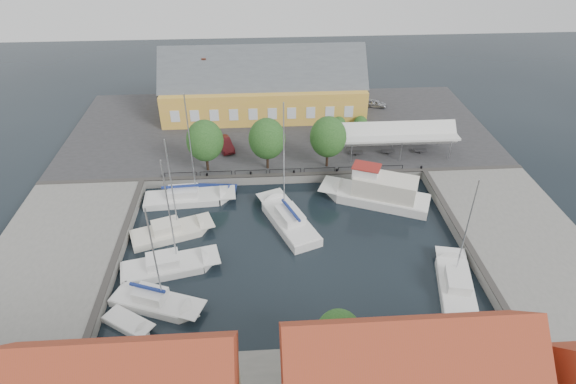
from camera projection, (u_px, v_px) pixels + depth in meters
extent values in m
plane|color=black|center=(292.00, 238.00, 47.39)|extent=(140.00, 140.00, 0.00)
cube|color=#2D2D30|center=(280.00, 130.00, 66.25)|extent=(56.00, 26.00, 1.00)
cube|color=slate|center=(56.00, 258.00, 44.24)|extent=(12.00, 24.00, 1.00)
cube|color=slate|center=(519.00, 238.00, 46.66)|extent=(12.00, 24.00, 1.00)
cube|color=#383533|center=(286.00, 175.00, 55.37)|extent=(56.00, 0.60, 0.12)
cube|color=#383533|center=(117.00, 250.00, 44.25)|extent=(0.60, 24.00, 0.12)
cube|color=#383533|center=(463.00, 236.00, 46.04)|extent=(0.60, 24.00, 0.12)
cylinder|color=black|center=(163.00, 176.00, 54.78)|extent=(0.24, 0.24, 0.40)
cylinder|color=black|center=(207.00, 175.00, 55.05)|extent=(0.24, 0.24, 0.40)
cylinder|color=black|center=(251.00, 173.00, 55.33)|extent=(0.24, 0.24, 0.40)
cylinder|color=black|center=(294.00, 172.00, 55.60)|extent=(0.24, 0.24, 0.40)
cylinder|color=black|center=(337.00, 170.00, 55.87)|extent=(0.24, 0.24, 0.40)
cylinder|color=black|center=(379.00, 169.00, 56.15)|extent=(0.24, 0.24, 0.40)
cylinder|color=black|center=(421.00, 168.00, 56.42)|extent=(0.24, 0.24, 0.40)
cube|color=gold|center=(264.00, 98.00, 68.78)|extent=(28.00, 10.00, 4.50)
cube|color=#474C51|center=(263.00, 74.00, 66.84)|extent=(28.56, 7.60, 7.60)
cube|color=gold|center=(198.00, 87.00, 73.49)|extent=(6.00, 6.00, 3.50)
cube|color=brown|center=(204.00, 62.00, 65.38)|extent=(0.60, 0.60, 1.20)
cube|color=silver|center=(399.00, 134.00, 58.18)|extent=(14.00, 4.00, 0.25)
cylinder|color=silver|center=(351.00, 153.00, 57.10)|extent=(0.10, 0.10, 2.70)
cylinder|color=silver|center=(346.00, 139.00, 60.09)|extent=(0.10, 0.10, 2.70)
cylinder|color=silver|center=(401.00, 151.00, 57.43)|extent=(0.10, 0.10, 2.70)
cylinder|color=silver|center=(394.00, 137.00, 60.42)|extent=(0.10, 0.10, 2.70)
cylinder|color=silver|center=(450.00, 149.00, 57.76)|extent=(0.10, 0.10, 2.70)
cylinder|color=silver|center=(440.00, 136.00, 60.75)|extent=(0.10, 0.10, 2.70)
cylinder|color=black|center=(207.00, 162.00, 55.75)|extent=(0.30, 0.30, 2.10)
ellipsoid|color=#184217|center=(205.00, 141.00, 54.18)|extent=(4.20, 4.20, 4.83)
cylinder|color=black|center=(268.00, 160.00, 56.13)|extent=(0.30, 0.30, 2.10)
ellipsoid|color=#184217|center=(267.00, 139.00, 54.56)|extent=(4.20, 4.20, 4.83)
cylinder|color=black|center=(327.00, 158.00, 56.51)|extent=(0.30, 0.30, 2.10)
ellipsoid|color=#184217|center=(328.00, 137.00, 54.95)|extent=(4.20, 4.20, 4.83)
imported|color=#9C9EA3|center=(375.00, 103.00, 71.30)|extent=(3.72, 2.48, 1.18)
imported|color=#561317|center=(225.00, 144.00, 60.32)|extent=(2.76, 4.50, 1.40)
cube|color=white|center=(291.00, 226.00, 48.76)|extent=(5.75, 8.60, 1.50)
cube|color=white|center=(287.00, 215.00, 49.09)|extent=(6.23, 10.05, 0.08)
cube|color=white|center=(290.00, 215.00, 48.23)|extent=(3.09, 3.75, 0.90)
cylinder|color=silver|center=(284.00, 161.00, 46.23)|extent=(0.12, 0.12, 12.07)
cube|color=navy|center=(291.00, 210.00, 47.66)|extent=(1.68, 3.83, 0.22)
cube|color=white|center=(383.00, 202.00, 52.46)|extent=(10.28, 7.13, 1.80)
cube|color=white|center=(373.00, 193.00, 52.28)|extent=(11.99, 7.76, 0.08)
cube|color=silver|center=(385.00, 186.00, 51.36)|extent=(7.30, 5.44, 2.20)
cube|color=white|center=(366.00, 172.00, 51.19)|extent=(3.22, 2.87, 1.20)
cube|color=maroon|center=(367.00, 166.00, 50.83)|extent=(3.48, 3.07, 0.10)
cube|color=white|center=(455.00, 292.00, 41.25)|extent=(4.27, 7.47, 1.30)
cube|color=white|center=(456.00, 279.00, 41.59)|extent=(4.47, 8.81, 0.08)
cube|color=white|center=(458.00, 280.00, 40.76)|extent=(2.47, 3.16, 0.90)
cylinder|color=silver|center=(466.00, 231.00, 39.33)|extent=(0.12, 0.12, 9.82)
cube|color=white|center=(182.00, 201.00, 52.71)|extent=(8.19, 3.40, 1.30)
cube|color=white|center=(191.00, 195.00, 52.43)|extent=(9.78, 3.39, 0.08)
cube|color=white|center=(183.00, 192.00, 52.09)|extent=(3.33, 2.17, 0.90)
cylinder|color=silver|center=(191.00, 148.00, 49.29)|extent=(0.12, 0.12, 11.69)
cube|color=navy|center=(180.00, 186.00, 51.66)|extent=(4.01, 0.48, 0.22)
cube|color=silver|center=(166.00, 236.00, 47.59)|extent=(7.11, 4.83, 1.30)
cube|color=silver|center=(173.00, 229.00, 47.48)|extent=(8.30, 5.15, 0.08)
cube|color=silver|center=(166.00, 226.00, 47.01)|extent=(3.10, 2.68, 0.90)
cylinder|color=silver|center=(172.00, 186.00, 44.95)|extent=(0.12, 0.12, 9.81)
cube|color=white|center=(163.00, 270.00, 43.48)|extent=(7.60, 4.41, 1.30)
cube|color=white|center=(172.00, 263.00, 43.31)|extent=(8.96, 4.61, 0.08)
cube|color=white|center=(163.00, 260.00, 42.88)|extent=(3.22, 2.55, 0.90)
cylinder|color=silver|center=(170.00, 215.00, 40.53)|extent=(0.12, 0.12, 10.59)
cube|color=white|center=(151.00, 304.00, 40.05)|extent=(6.90, 4.58, 1.30)
cube|color=white|center=(158.00, 300.00, 39.47)|extent=(8.07, 4.95, 0.08)
cube|color=white|center=(151.00, 295.00, 39.37)|extent=(3.00, 2.48, 0.90)
cylinder|color=silver|center=(155.00, 258.00, 36.76)|extent=(0.12, 0.12, 9.48)
cube|color=navy|center=(147.00, 288.00, 39.00)|extent=(3.09, 1.34, 0.22)
cube|color=white|center=(126.00, 323.00, 38.37)|extent=(3.91, 3.39, 0.90)
cube|color=white|center=(129.00, 321.00, 37.91)|extent=(4.47, 3.73, 0.08)
cube|color=navy|center=(213.00, 191.00, 54.31)|extent=(3.82, 2.21, 0.80)
cube|color=navy|center=(217.00, 188.00, 54.05)|extent=(4.53, 2.21, 0.08)
cube|color=brown|center=(47.00, 384.00, 21.54)|extent=(0.70, 0.70, 1.00)
cube|color=brown|center=(159.00, 379.00, 21.87)|extent=(0.60, 0.60, 0.80)
cube|color=#983420|center=(411.00, 378.00, 23.09)|extent=(12.36, 6.50, 6.50)
cube|color=brown|center=(351.00, 360.00, 22.02)|extent=(0.70, 0.70, 1.00)
cube|color=brown|center=(466.00, 355.00, 22.37)|extent=(0.60, 0.60, 0.80)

